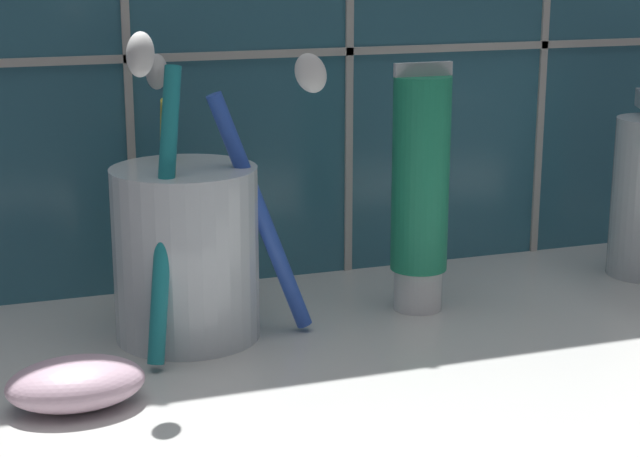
% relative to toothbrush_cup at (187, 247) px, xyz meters
% --- Properties ---
extents(sink_counter, '(0.58, 0.33, 0.02)m').
position_rel_toothbrush_cup_xyz_m(sink_counter, '(0.11, -0.07, -0.06)').
color(sink_counter, silver).
rests_on(sink_counter, ground).
extents(toothbrush_cup, '(0.12, 0.14, 0.18)m').
position_rel_toothbrush_cup_xyz_m(toothbrush_cup, '(0.00, 0.00, 0.00)').
color(toothbrush_cup, silver).
rests_on(toothbrush_cup, sink_counter).
extents(toothpaste_tube, '(0.04, 0.03, 0.15)m').
position_rel_toothbrush_cup_xyz_m(toothpaste_tube, '(0.14, 0.00, 0.02)').
color(toothpaste_tube, white).
rests_on(toothpaste_tube, sink_counter).
extents(soap_bar, '(0.07, 0.05, 0.02)m').
position_rel_toothbrush_cup_xyz_m(soap_bar, '(-0.07, -0.08, -0.04)').
color(soap_bar, '#DBB2C6').
rests_on(soap_bar, sink_counter).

